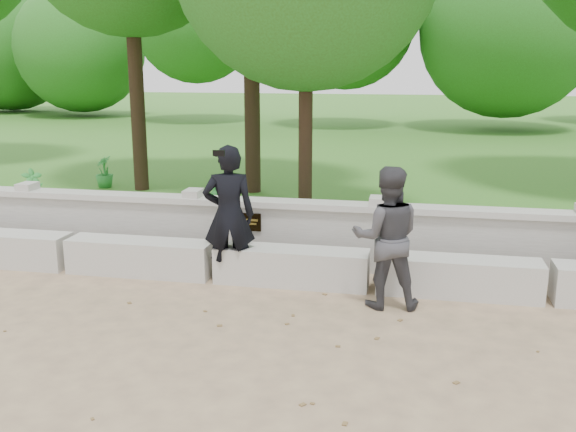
# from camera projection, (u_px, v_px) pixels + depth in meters

# --- Properties ---
(ground) EXTENTS (80.00, 80.00, 0.00)m
(ground) POSITION_uv_depth(u_px,v_px,m) (156.00, 340.00, 6.35)
(ground) COLOR tan
(ground) RESTS_ON ground
(lawn) EXTENTS (40.00, 22.00, 0.25)m
(lawn) POSITION_uv_depth(u_px,v_px,m) (335.00, 148.00, 19.67)
(lawn) COLOR #307224
(lawn) RESTS_ON ground
(concrete_bench) EXTENTS (11.90, 0.45, 0.45)m
(concrete_bench) POSITION_uv_depth(u_px,v_px,m) (214.00, 262.00, 8.11)
(concrete_bench) COLOR beige
(concrete_bench) RESTS_ON ground
(parapet_wall) EXTENTS (12.50, 0.35, 0.90)m
(parapet_wall) POSITION_uv_depth(u_px,v_px,m) (229.00, 230.00, 8.72)
(parapet_wall) COLOR #BAB8B0
(parapet_wall) RESTS_ON ground
(man_main) EXTENTS (0.72, 0.65, 1.73)m
(man_main) POSITION_uv_depth(u_px,v_px,m) (229.00, 215.00, 7.82)
(man_main) COLOR black
(man_main) RESTS_ON ground
(visitor_left) EXTENTS (0.85, 0.70, 1.60)m
(visitor_left) POSITION_uv_depth(u_px,v_px,m) (387.00, 238.00, 7.07)
(visitor_left) COLOR #3C3B40
(visitor_left) RESTS_ON ground
(shrub_a) EXTENTS (0.41, 0.42, 0.66)m
(shrub_a) POSITION_uv_depth(u_px,v_px,m) (33.00, 188.00, 11.02)
(shrub_a) COLOR #2F8B37
(shrub_a) RESTS_ON lawn
(shrub_b) EXTENTS (0.46, 0.47, 0.66)m
(shrub_b) POSITION_uv_depth(u_px,v_px,m) (218.00, 204.00, 9.75)
(shrub_b) COLOR #2F8B37
(shrub_b) RESTS_ON lawn
(shrub_d) EXTENTS (0.47, 0.47, 0.63)m
(shrub_d) POSITION_uv_depth(u_px,v_px,m) (104.00, 172.00, 12.74)
(shrub_d) COLOR #2F8B37
(shrub_d) RESTS_ON lawn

